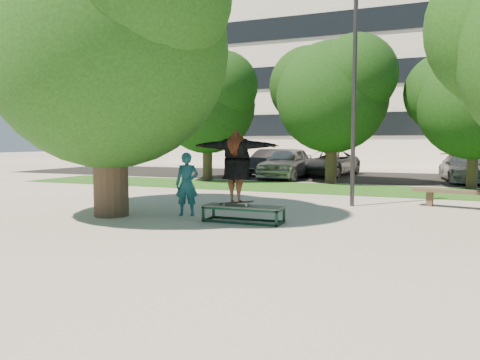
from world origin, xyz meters
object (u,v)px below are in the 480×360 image
at_px(lamppost, 354,93).
at_px(car_silver_b, 465,168).
at_px(grind_box, 243,214).
at_px(car_grey, 328,163).
at_px(bench, 478,194).
at_px(bystander, 187,184).
at_px(car_silver_a, 286,163).
at_px(car_dark, 270,162).
at_px(tree_left, 107,33).

bearing_deg(lamppost, car_silver_b, 70.68).
bearing_deg(grind_box, lamppost, 62.84).
bearing_deg(car_grey, bench, -50.64).
distance_m(bystander, car_silver_a, 11.93).
relative_size(lamppost, bystander, 3.91).
relative_size(bystander, car_dark, 0.37).
bearing_deg(tree_left, car_dark, 92.78).
bearing_deg(grind_box, car_silver_a, 102.15).
bearing_deg(bystander, bench, 14.04).
xyz_separation_m(car_dark, car_grey, (3.00, 0.60, -0.03)).
bearing_deg(lamppost, car_grey, 104.93).
distance_m(car_grey, car_silver_b, 6.61).
xyz_separation_m(grind_box, bench, (5.07, 4.14, 0.23)).
relative_size(lamppost, grind_box, 3.39).
height_order(car_silver_a, car_silver_b, car_silver_a).
distance_m(car_dark, car_silver_b, 9.50).
xyz_separation_m(tree_left, car_silver_a, (0.79, 12.53, -3.65)).
bearing_deg(grind_box, bystander, 167.37).
xyz_separation_m(car_silver_a, car_dark, (-1.50, 2.02, -0.08)).
distance_m(tree_left, car_grey, 15.78).
distance_m(lamppost, bystander, 5.34).
bearing_deg(car_dark, grind_box, -65.42).
distance_m(car_silver_a, car_dark, 2.52).
bearing_deg(car_grey, tree_left, -89.27).
distance_m(bench, car_grey, 12.41).
height_order(grind_box, car_silver_a, car_silver_a).
bearing_deg(bystander, car_grey, 72.76).
distance_m(car_silver_a, car_silver_b, 8.07).
distance_m(tree_left, car_silver_b, 16.78).
height_order(tree_left, lamppost, tree_left).
bearing_deg(bench, lamppost, -157.70).
relative_size(grind_box, car_grey, 0.38).
relative_size(car_dark, car_silver_b, 0.96).
height_order(grind_box, car_grey, car_grey).
xyz_separation_m(lamppost, bystander, (-3.50, -3.26, -2.37)).
xyz_separation_m(bench, car_grey, (-6.21, 10.74, 0.24)).
bearing_deg(bystander, car_silver_a, 79.54).
bearing_deg(lamppost, car_dark, 119.40).
xyz_separation_m(bystander, bench, (6.71, 3.77, -0.36)).
height_order(lamppost, bench, lamppost).
bearing_deg(bench, car_silver_b, 101.73).
bearing_deg(bench, tree_left, -139.26).
relative_size(bench, car_dark, 0.78).
height_order(bystander, car_silver_b, bystander).
height_order(tree_left, car_grey, tree_left).
bearing_deg(car_silver_b, bench, -98.79).
distance_m(bystander, bench, 7.70).
height_order(car_dark, car_silver_b, car_dark).
relative_size(grind_box, car_silver_b, 0.41).
bearing_deg(grind_box, car_dark, 106.17).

